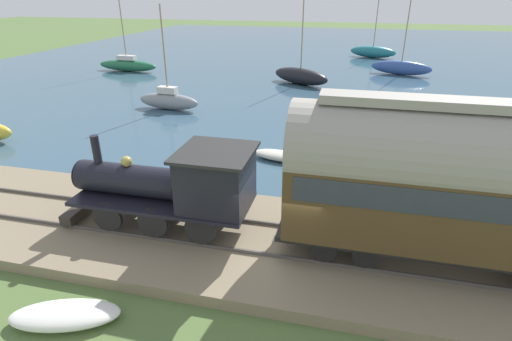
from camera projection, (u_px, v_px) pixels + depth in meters
ground_plane at (280, 257)px, 12.76m from camera, size 200.00×200.00×0.00m
harbor_water at (341, 55)px, 51.28m from camera, size 80.00×80.00×0.01m
rail_embankment at (282, 247)px, 12.94m from camera, size 5.92×56.00×0.51m
steam_locomotive at (180, 183)px, 12.87m from camera, size 2.32×6.46×2.97m
passenger_coach at (455, 180)px, 10.73m from camera, size 2.57×9.40×4.82m
sailboat_blue at (401, 67)px, 39.47m from camera, size 2.57×5.90×8.67m
sailboat_teal at (373, 52)px, 49.38m from camera, size 3.08×5.83×9.31m
sailboat_gray at (168, 100)px, 28.10m from camera, size 1.38×4.61×6.95m
sailboat_green at (127, 65)px, 41.22m from camera, size 1.41×6.52×9.59m
sailboat_black at (300, 76)px, 35.57m from camera, size 4.23×5.76×8.79m
rowboat_mid_harbor at (280, 156)px, 19.91m from camera, size 1.56×2.91×0.44m
rowboat_near_shore at (325, 126)px, 24.10m from camera, size 2.36×1.86×0.47m
rowboat_far_out at (424, 177)px, 17.68m from camera, size 2.24×2.07×0.42m
beached_dinghy at (65, 315)px, 10.19m from camera, size 1.88×3.00×0.44m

